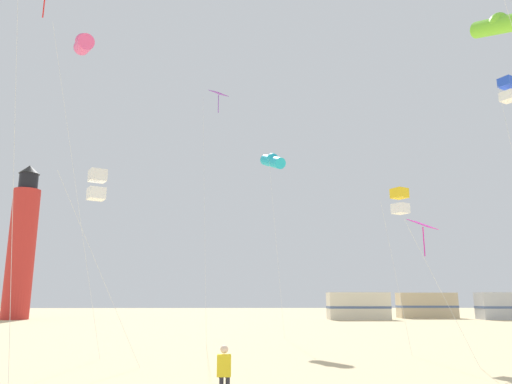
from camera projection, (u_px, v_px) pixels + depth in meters
name	position (u px, v px, depth m)	size (l,w,h in m)	color
kite_flyer_standing	(224.00, 368.00, 11.89)	(0.34, 0.51, 1.16)	yellow
kite_box_gold	(400.00, 201.00, 21.48)	(1.23, 1.23, 7.09)	silver
kite_tube_lime	(499.00, 25.00, 19.56)	(2.86, 3.26, 13.86)	silver
kite_tube_rainbow	(84.00, 44.00, 21.82)	(2.70, 3.14, 14.24)	silver
kite_box_white	(97.00, 185.00, 18.09)	(2.79, 2.50, 7.03)	silver
kite_tube_cyan	(273.00, 161.00, 30.05)	(1.56, 2.58, 11.33)	silver
kite_diamond_scarlet	(43.00, 0.00, 15.33)	(1.30, 1.30, 12.39)	silver
kite_diamond_violet	(217.00, 105.00, 27.79)	(1.55, 1.55, 14.11)	silver
kite_box_blue	(508.00, 90.00, 22.51)	(1.04, 1.04, 12.38)	silver
kite_diamond_magenta	(423.00, 229.00, 18.10)	(2.27, 1.79, 5.21)	silver
lighthouse_distant	(22.00, 245.00, 52.23)	(2.80, 2.80, 16.80)	red
rv_van_cream	(358.00, 306.00, 50.93)	(6.46, 2.39, 2.80)	beige
rv_van_tan	(427.00, 305.00, 54.61)	(6.49, 2.49, 2.80)	#C6B28C
rv_van_silver	(509.00, 306.00, 50.98)	(6.46, 2.40, 2.80)	#B7BABF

